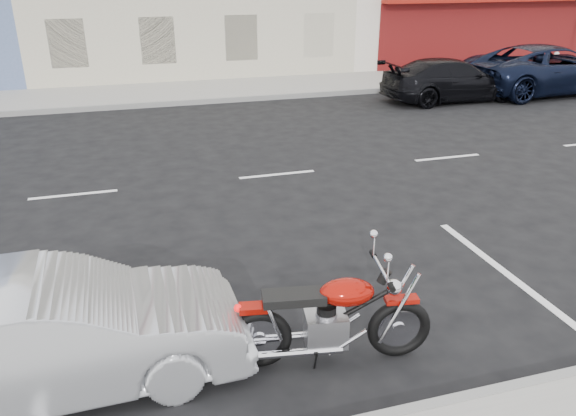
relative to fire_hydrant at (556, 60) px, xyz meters
name	(u,v)px	position (x,y,z in m)	size (l,w,h in m)	color
ground	(366,166)	(-12.00, -8.50, -0.53)	(120.00, 120.00, 0.00)	black
sidewalk_far	(119,96)	(-17.00, 0.20, -0.45)	(80.00, 3.40, 0.15)	gray
curb_far	(120,107)	(-17.00, -1.50, -0.45)	(80.00, 0.12, 0.16)	gray
fire_hydrant	(556,60)	(0.00, 0.00, 0.00)	(0.20, 0.20, 0.72)	beige
motorcycle	(403,316)	(-14.27, -14.57, -0.02)	(2.21, 0.78, 1.11)	black
sedan_silver	(53,334)	(-17.81, -14.04, 0.10)	(1.33, 3.82, 1.26)	#ACAFB4
suv_far	(549,69)	(-2.95, -3.10, 0.27)	(2.67, 5.79, 1.61)	black
car_far	(451,80)	(-6.76, -3.24, 0.13)	(1.86, 4.58, 1.33)	black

